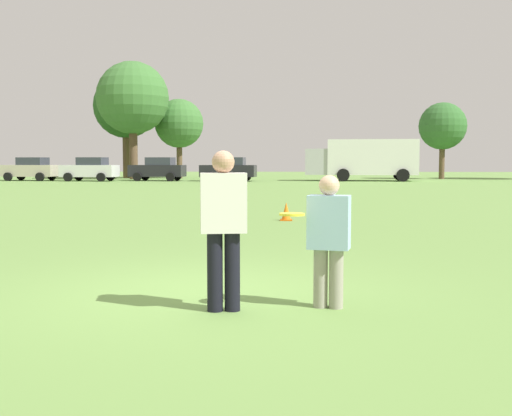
{
  "coord_description": "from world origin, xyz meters",
  "views": [
    {
      "loc": [
        1.07,
        -7.3,
        1.59
      ],
      "look_at": [
        0.58,
        1.4,
        0.91
      ],
      "focal_mm": 43.45,
      "sensor_mm": 36.0,
      "label": 1
    }
  ],
  "objects_px": {
    "parked_car_mid_right": "(229,169)",
    "box_truck": "(364,158)",
    "traffic_cone": "(286,212)",
    "frisbee": "(292,214)",
    "parked_car_center": "(158,169)",
    "parked_car_near_left": "(31,169)",
    "parked_car_mid_left": "(90,169)",
    "player_thrower": "(223,221)",
    "player_defender": "(329,234)"
  },
  "relations": [
    {
      "from": "frisbee",
      "to": "box_truck",
      "type": "relative_size",
      "value": 0.03
    },
    {
      "from": "box_truck",
      "to": "player_defender",
      "type": "bearing_deg",
      "value": -97.12
    },
    {
      "from": "player_defender",
      "to": "parked_car_mid_right",
      "type": "bearing_deg",
      "value": 97.22
    },
    {
      "from": "parked_car_near_left",
      "to": "parked_car_center",
      "type": "xyz_separation_m",
      "value": [
        10.04,
        0.19,
        0.0
      ]
    },
    {
      "from": "frisbee",
      "to": "parked_car_near_left",
      "type": "bearing_deg",
      "value": 116.43
    },
    {
      "from": "traffic_cone",
      "to": "parked_car_mid_left",
      "type": "distance_m",
      "value": 34.07
    },
    {
      "from": "player_thrower",
      "to": "parked_car_near_left",
      "type": "relative_size",
      "value": 0.39
    },
    {
      "from": "parked_car_mid_left",
      "to": "parked_car_center",
      "type": "relative_size",
      "value": 1.0
    },
    {
      "from": "player_thrower",
      "to": "frisbee",
      "type": "distance_m",
      "value": 0.72
    },
    {
      "from": "parked_car_mid_left",
      "to": "box_truck",
      "type": "xyz_separation_m",
      "value": [
        21.02,
        1.56,
        0.83
      ]
    },
    {
      "from": "parked_car_mid_left",
      "to": "parked_car_center",
      "type": "distance_m",
      "value": 5.15
    },
    {
      "from": "parked_car_mid_left",
      "to": "parked_car_near_left",
      "type": "bearing_deg",
      "value": 172.2
    },
    {
      "from": "parked_car_near_left",
      "to": "box_truck",
      "type": "distance_m",
      "value": 26.01
    },
    {
      "from": "parked_car_mid_right",
      "to": "box_truck",
      "type": "xyz_separation_m",
      "value": [
        10.37,
        1.01,
        0.83
      ]
    },
    {
      "from": "traffic_cone",
      "to": "frisbee",
      "type": "bearing_deg",
      "value": -89.21
    },
    {
      "from": "frisbee",
      "to": "parked_car_center",
      "type": "distance_m",
      "value": 42.44
    },
    {
      "from": "parked_car_center",
      "to": "player_thrower",
      "type": "bearing_deg",
      "value": -76.87
    },
    {
      "from": "frisbee",
      "to": "parked_car_mid_right",
      "type": "height_order",
      "value": "parked_car_mid_right"
    },
    {
      "from": "player_defender",
      "to": "box_truck",
      "type": "distance_m",
      "value": 42.05
    },
    {
      "from": "player_thrower",
      "to": "parked_car_near_left",
      "type": "bearing_deg",
      "value": 115.6
    },
    {
      "from": "player_thrower",
      "to": "frisbee",
      "type": "bearing_deg",
      "value": 4.11
    },
    {
      "from": "frisbee",
      "to": "box_truck",
      "type": "distance_m",
      "value": 42.24
    },
    {
      "from": "player_defender",
      "to": "frisbee",
      "type": "distance_m",
      "value": 0.48
    },
    {
      "from": "player_thrower",
      "to": "player_defender",
      "type": "xyz_separation_m",
      "value": [
        1.11,
        0.2,
        -0.16
      ]
    },
    {
      "from": "traffic_cone",
      "to": "parked_car_mid_right",
      "type": "distance_m",
      "value": 31.35
    },
    {
      "from": "parked_car_center",
      "to": "box_truck",
      "type": "relative_size",
      "value": 0.5
    },
    {
      "from": "player_defender",
      "to": "parked_car_center",
      "type": "height_order",
      "value": "parked_car_center"
    },
    {
      "from": "player_defender",
      "to": "traffic_cone",
      "type": "relative_size",
      "value": 2.98
    },
    {
      "from": "box_truck",
      "to": "parked_car_mid_right",
      "type": "bearing_deg",
      "value": -174.42
    },
    {
      "from": "parked_car_mid_right",
      "to": "box_truck",
      "type": "bearing_deg",
      "value": 5.58
    },
    {
      "from": "parked_car_center",
      "to": "frisbee",
      "type": "bearing_deg",
      "value": -75.92
    },
    {
      "from": "parked_car_mid_left",
      "to": "traffic_cone",
      "type": "bearing_deg",
      "value": -63.36
    },
    {
      "from": "parked_car_near_left",
      "to": "parked_car_center",
      "type": "bearing_deg",
      "value": 1.07
    },
    {
      "from": "player_thrower",
      "to": "frisbee",
      "type": "xyz_separation_m",
      "value": [
        0.72,
        0.05,
        0.07
      ]
    },
    {
      "from": "traffic_cone",
      "to": "parked_car_center",
      "type": "bearing_deg",
      "value": 108.03
    },
    {
      "from": "player_defender",
      "to": "traffic_cone",
      "type": "distance_m",
      "value": 9.73
    },
    {
      "from": "player_defender",
      "to": "traffic_cone",
      "type": "height_order",
      "value": "player_defender"
    },
    {
      "from": "frisbee",
      "to": "parked_car_near_left",
      "type": "distance_m",
      "value": 45.77
    },
    {
      "from": "player_defender",
      "to": "box_truck",
      "type": "xyz_separation_m",
      "value": [
        5.21,
        41.71,
        0.96
      ]
    },
    {
      "from": "player_thrower",
      "to": "player_defender",
      "type": "height_order",
      "value": "player_thrower"
    },
    {
      "from": "traffic_cone",
      "to": "parked_car_center",
      "type": "relative_size",
      "value": 0.11
    },
    {
      "from": "frisbee",
      "to": "parked_car_center",
      "type": "relative_size",
      "value": 0.06
    },
    {
      "from": "player_thrower",
      "to": "parked_car_mid_left",
      "type": "height_order",
      "value": "parked_car_mid_left"
    },
    {
      "from": "parked_car_mid_right",
      "to": "parked_car_near_left",
      "type": "bearing_deg",
      "value": 179.52
    },
    {
      "from": "traffic_cone",
      "to": "parked_car_mid_left",
      "type": "relative_size",
      "value": 0.11
    },
    {
      "from": "parked_car_mid_right",
      "to": "box_truck",
      "type": "height_order",
      "value": "box_truck"
    },
    {
      "from": "player_thrower",
      "to": "traffic_cone",
      "type": "height_order",
      "value": "player_thrower"
    },
    {
      "from": "box_truck",
      "to": "traffic_cone",
      "type": "bearing_deg",
      "value": -100.17
    },
    {
      "from": "frisbee",
      "to": "parked_car_mid_left",
      "type": "xyz_separation_m",
      "value": [
        -15.41,
        40.3,
        -0.1
      ]
    },
    {
      "from": "parked_car_near_left",
      "to": "parked_car_mid_left",
      "type": "distance_m",
      "value": 5.01
    }
  ]
}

